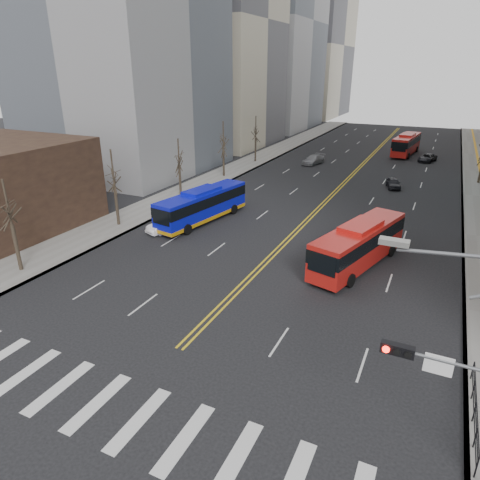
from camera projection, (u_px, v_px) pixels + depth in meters
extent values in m
plane|color=black|center=(118.00, 411.00, 19.15)|extent=(220.00, 220.00, 0.00)
cube|color=gray|center=(233.00, 170.00, 63.32)|extent=(5.00, 130.00, 0.15)
cube|color=silver|center=(25.00, 373.00, 21.50)|extent=(0.70, 4.00, 0.01)
cube|color=silver|center=(60.00, 387.00, 20.56)|extent=(0.70, 4.00, 0.01)
cube|color=silver|center=(97.00, 402.00, 19.62)|extent=(0.70, 4.00, 0.01)
cube|color=silver|center=(139.00, 419.00, 18.67)|extent=(0.70, 4.00, 0.01)
cube|color=silver|center=(185.00, 438.00, 17.73)|extent=(0.70, 4.00, 0.01)
cube|color=silver|center=(236.00, 459.00, 16.79)|extent=(0.70, 4.00, 0.01)
cube|color=gold|center=(358.00, 168.00, 65.20)|extent=(0.15, 100.00, 0.01)
cube|color=gold|center=(361.00, 168.00, 65.04)|extent=(0.15, 100.00, 0.01)
cube|color=#ADA38B|center=(213.00, 21.00, 78.39)|extent=(22.00, 22.00, 44.00)
cube|color=gray|center=(272.00, 22.00, 99.81)|extent=(20.00, 26.00, 48.00)
cube|color=#ADA38B|center=(314.00, 46.00, 127.66)|extent=(18.00, 30.00, 40.00)
cylinder|color=slate|center=(462.00, 366.00, 13.58)|extent=(4.50, 0.12, 0.12)
cube|color=black|center=(397.00, 349.00, 14.36)|extent=(1.10, 0.28, 0.38)
cylinder|color=#FF190C|center=(386.00, 349.00, 14.36)|extent=(0.24, 0.08, 0.24)
cylinder|color=black|center=(397.00, 352.00, 14.22)|extent=(0.24, 0.08, 0.24)
cylinder|color=black|center=(408.00, 355.00, 14.08)|extent=(0.24, 0.08, 0.24)
cube|color=white|center=(438.00, 365.00, 13.91)|extent=(0.90, 0.06, 0.70)
cube|color=#999993|center=(394.00, 242.00, 13.16)|extent=(0.90, 0.35, 0.18)
cube|color=black|center=(477.00, 403.00, 18.02)|extent=(0.04, 6.00, 0.04)
cylinder|color=black|center=(477.00, 467.00, 15.70)|extent=(0.06, 0.06, 1.00)
cylinder|color=black|center=(475.00, 438.00, 16.96)|extent=(0.06, 0.06, 1.00)
cylinder|color=black|center=(474.00, 412.00, 18.21)|extent=(0.06, 0.06, 1.00)
cylinder|color=black|center=(473.00, 390.00, 19.46)|extent=(0.06, 0.06, 1.00)
cylinder|color=black|center=(473.00, 370.00, 20.72)|extent=(0.06, 0.06, 1.00)
cylinder|color=black|center=(17.00, 248.00, 31.51)|extent=(0.28, 0.28, 3.75)
cylinder|color=black|center=(117.00, 206.00, 40.68)|extent=(0.28, 0.28, 3.90)
cylinder|color=black|center=(180.00, 182.00, 49.93)|extent=(0.28, 0.28, 3.60)
cylinder|color=black|center=(224.00, 162.00, 59.05)|extent=(0.28, 0.28, 4.00)
cylinder|color=black|center=(255.00, 150.00, 68.28)|extent=(0.28, 0.28, 3.80)
cube|color=#0D12CB|center=(202.00, 205.00, 41.96)|extent=(4.22, 11.56, 2.67)
cube|color=black|center=(202.00, 200.00, 41.76)|extent=(4.29, 11.59, 0.97)
cube|color=#0D12CB|center=(202.00, 191.00, 41.42)|extent=(2.53, 4.23, 0.40)
cube|color=#CE8C0A|center=(203.00, 216.00, 42.39)|extent=(4.29, 11.59, 0.35)
cylinder|color=black|center=(168.00, 224.00, 40.30)|extent=(0.46, 1.04, 1.00)
cylinder|color=black|center=(187.00, 229.00, 39.04)|extent=(0.46, 1.04, 1.00)
cylinder|color=black|center=(216.00, 205.00, 45.79)|extent=(0.46, 1.04, 1.00)
cylinder|color=black|center=(234.00, 209.00, 44.53)|extent=(0.46, 1.04, 1.00)
cube|color=red|center=(359.00, 245.00, 32.45)|extent=(5.30, 11.19, 2.83)
cube|color=black|center=(360.00, 238.00, 32.24)|extent=(5.36, 11.23, 1.02)
cube|color=red|center=(361.00, 226.00, 31.87)|extent=(2.93, 4.22, 0.40)
cylinder|color=black|center=(319.00, 270.00, 31.23)|extent=(0.56, 1.04, 1.00)
cylinder|color=black|center=(350.00, 281.00, 29.72)|extent=(0.56, 1.04, 1.00)
cylinder|color=black|center=(363.00, 243.00, 36.12)|extent=(0.56, 1.04, 1.00)
cylinder|color=black|center=(391.00, 250.00, 34.61)|extent=(0.56, 1.04, 1.00)
cube|color=red|center=(406.00, 144.00, 74.06)|extent=(3.70, 11.50, 2.94)
cube|color=black|center=(407.00, 141.00, 73.85)|extent=(3.77, 11.52, 1.05)
cube|color=red|center=(408.00, 135.00, 73.47)|extent=(2.45, 4.14, 0.40)
cylinder|color=black|center=(393.00, 154.00, 72.32)|extent=(0.40, 1.03, 1.00)
cylinder|color=black|center=(408.00, 156.00, 71.08)|extent=(0.40, 1.03, 1.00)
cylinder|color=black|center=(402.00, 148.00, 78.03)|extent=(0.40, 1.03, 1.00)
cylinder|color=black|center=(417.00, 149.00, 76.80)|extent=(0.40, 1.03, 1.00)
imported|color=white|center=(167.00, 225.00, 39.82)|extent=(2.64, 4.17, 1.30)
imported|color=black|center=(393.00, 183.00, 54.06)|extent=(2.45, 3.98, 1.26)
imported|color=gray|center=(313.00, 160.00, 67.30)|extent=(2.96, 5.16, 1.41)
imported|color=black|center=(427.00, 158.00, 69.07)|extent=(3.03, 4.72, 1.21)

